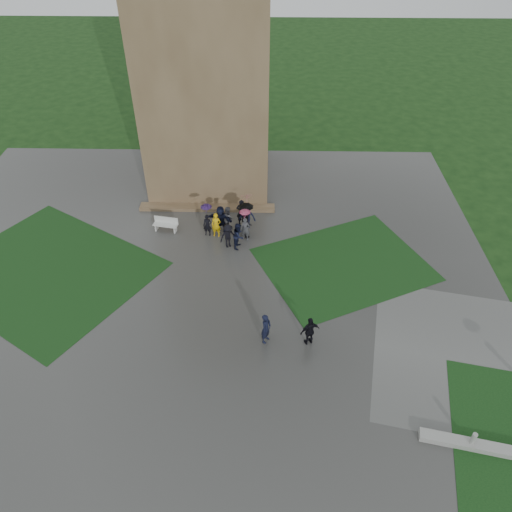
{
  "coord_description": "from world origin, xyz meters",
  "views": [
    {
      "loc": [
        3.86,
        -17.2,
        18.72
      ],
      "look_at": [
        3.4,
        4.22,
        1.2
      ],
      "focal_mm": 35.0,
      "sensor_mm": 36.0,
      "label": 1
    }
  ],
  "objects_px": {
    "pedestrian_mid": "(266,328)",
    "pedestrian_near": "(310,331)",
    "bench": "(166,224)",
    "tower": "(205,50)"
  },
  "relations": [
    {
      "from": "bench",
      "to": "pedestrian_mid",
      "type": "relative_size",
      "value": 0.93
    },
    {
      "from": "tower",
      "to": "bench",
      "type": "height_order",
      "value": "tower"
    },
    {
      "from": "pedestrian_mid",
      "to": "pedestrian_near",
      "type": "xyz_separation_m",
      "value": [
        2.1,
        -0.09,
        -0.03
      ]
    },
    {
      "from": "tower",
      "to": "bench",
      "type": "relative_size",
      "value": 11.2
    },
    {
      "from": "bench",
      "to": "pedestrian_mid",
      "type": "xyz_separation_m",
      "value": [
        6.34,
        -9.02,
        0.4
      ]
    },
    {
      "from": "bench",
      "to": "pedestrian_near",
      "type": "xyz_separation_m",
      "value": [
        8.44,
        -9.11,
        0.37
      ]
    },
    {
      "from": "tower",
      "to": "pedestrian_near",
      "type": "xyz_separation_m",
      "value": [
        6.09,
        -15.98,
        -8.15
      ]
    },
    {
      "from": "pedestrian_mid",
      "to": "pedestrian_near",
      "type": "relative_size",
      "value": 1.03
    },
    {
      "from": "tower",
      "to": "pedestrian_near",
      "type": "distance_m",
      "value": 18.94
    },
    {
      "from": "pedestrian_near",
      "to": "bench",
      "type": "bearing_deg",
      "value": -69.04
    }
  ]
}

